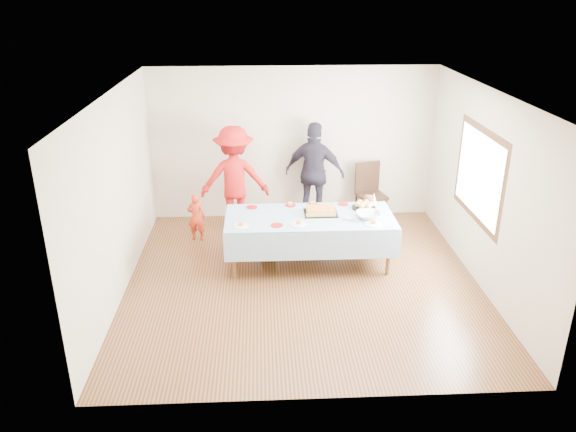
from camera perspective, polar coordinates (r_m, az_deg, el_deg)
The scene contains 22 objects.
ground at distance 8.17m, azimuth 1.49°, elevation -6.55°, with size 5.00×5.00×0.00m, color #4A2515.
room_walls at distance 7.48m, azimuth 2.03°, elevation 5.41°, with size 5.04×5.04×2.72m.
party_table at distance 8.34m, azimuth 2.22°, elevation -0.37°, with size 2.50×1.10×0.78m.
birthday_cake at distance 8.41m, azimuth 3.34°, elevation 0.52°, with size 0.50×0.38×0.09m.
rolls_tray at distance 8.67m, azimuth 7.72°, elevation 1.06°, with size 0.37×0.37×0.11m.
punch_bowl at distance 8.32m, azimuth 8.15°, elevation 0.08°, with size 0.35×0.35×0.09m, color silver.
party_hat at distance 8.85m, azimuth 8.71°, elevation 1.79°, with size 0.11×0.11×0.19m, color white.
fork_pile at distance 8.22m, azimuth 6.37°, elevation -0.20°, with size 0.24×0.18×0.07m, color white, non-canonical shape.
plate_red_far_a at distance 8.65m, azimuth -3.68°, elevation 0.89°, with size 0.17×0.17×0.01m, color #B40D0E.
plate_red_far_b at distance 8.71m, azimuth 0.25°, elevation 1.10°, with size 0.17×0.17×0.01m, color #B40D0E.
plate_red_far_c at distance 8.74m, azimuth 2.53°, elevation 1.14°, with size 0.17×0.17×0.01m, color #B40D0E.
plate_red_far_d at distance 8.81m, azimuth 5.62°, elevation 1.23°, with size 0.16×0.16×0.01m, color #B40D0E.
plate_red_near at distance 8.00m, azimuth -1.13°, elevation -0.94°, with size 0.18×0.18×0.01m, color #B40D0E.
plate_white_left at distance 8.00m, azimuth -4.80°, elevation -1.00°, with size 0.22×0.22×0.01m, color white.
plate_white_mid at distance 8.03m, azimuth 1.06°, elevation -0.85°, with size 0.23×0.23×0.01m, color white.
plate_white_right at distance 8.13m, azimuth 8.65°, elevation -0.81°, with size 0.24×0.24×0.01m, color white.
dining_chair at distance 10.09m, azimuth 8.28°, elevation 2.73°, with size 0.56×0.56×1.06m.
toddler_left at distance 9.38m, azimuth -9.30°, elevation -0.10°, with size 0.30×0.19×0.81m, color red.
toddler_mid at distance 8.78m, azimuth -2.13°, elevation -1.53°, with size 0.38×0.25×0.78m, color #236A2A.
toddler_right at distance 9.16m, azimuth 7.96°, elevation -0.36°, with size 0.43×0.33×0.88m, color tan.
adult_left at distance 9.59m, azimuth -5.45°, elevation 3.81°, with size 1.17×0.67×1.81m, color red.
adult_right at distance 9.85m, azimuth 2.73°, elevation 4.37°, with size 1.06×0.44×1.80m, color #292634.
Camera 1 is at (-0.57, -7.11, 3.98)m, focal length 35.00 mm.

